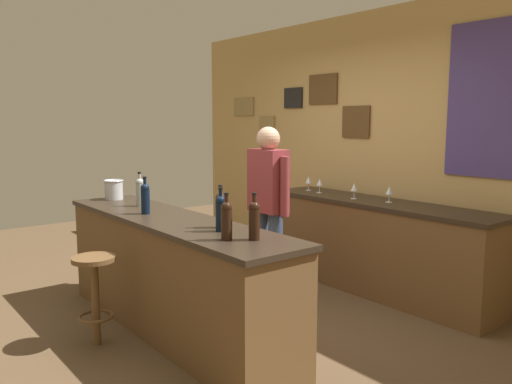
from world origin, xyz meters
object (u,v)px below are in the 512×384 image
wine_bottle_d (221,212)px  wine_glass_a (308,181)px  wine_glass_d (389,191)px  wine_glass_c (354,188)px  bartender (268,203)px  wine_bottle_b (145,197)px  wine_bottle_c (221,209)px  wine_bottle_e (227,219)px  bar_stool (95,285)px  wine_glass_b (320,183)px  wine_bottle_f (254,219)px  wine_bottle_a (140,191)px  ice_bucket (114,189)px

wine_bottle_d → wine_glass_a: bearing=121.1°
wine_glass_d → wine_glass_c: bearing=-165.6°
bartender → wine_bottle_b: bartender is taller
wine_glass_a → wine_bottle_c: bearing=-60.3°
wine_glass_c → wine_bottle_e: bearing=-70.5°
bar_stool → wine_glass_c: bearing=83.8°
wine_bottle_c → wine_glass_d: bearing=91.0°
wine_glass_b → wine_glass_c: size_ratio=1.00×
wine_bottle_c → wine_glass_b: 2.12m
wine_bottle_d → wine_glass_b: wine_bottle_d is taller
wine_glass_b → wine_glass_d: same height
bar_stool → wine_bottle_e: 1.27m
wine_bottle_d → wine_bottle_f: 0.34m
bartender → wine_bottle_e: 1.40m
wine_glass_d → wine_bottle_b: bearing=-110.3°
bar_stool → wine_bottle_c: 1.12m
wine_bottle_b → wine_glass_a: size_ratio=1.97×
wine_bottle_f → wine_glass_d: 2.07m
wine_bottle_d → wine_bottle_e: (0.24, -0.12, 0.00)m
wine_glass_a → wine_glass_d: size_ratio=1.00×
wine_bottle_f → wine_bottle_c: bearing=173.8°
wine_bottle_a → wine_glass_c: 2.08m
bar_stool → wine_glass_b: size_ratio=4.39×
bartender → wine_bottle_a: (-0.66, -0.93, 0.12)m
wine_bottle_c → wine_glass_b: wine_bottle_c is taller
wine_glass_b → wine_glass_c: same height
bartender → bar_stool: size_ratio=2.38×
bartender → ice_bucket: (-1.18, -0.95, 0.08)m
bartender → wine_glass_c: (0.15, 0.98, 0.07)m
ice_bucket → wine_bottle_a: bearing=2.2°
wine_bottle_c → ice_bucket: size_ratio=1.63×
wine_bottle_b → wine_bottle_c: same height
wine_bottle_e → wine_glass_b: (-1.25, 2.10, -0.05)m
wine_glass_c → wine_glass_a: bearing=174.0°
wine_glass_c → wine_bottle_c: bearing=-78.3°
wine_bottle_d → wine_glass_c: bearing=104.2°
ice_bucket → wine_glass_c: size_ratio=1.21×
bar_stool → wine_glass_b: (-0.24, 2.59, 0.55)m
wine_glass_a → wine_glass_b: same height
bar_stool → wine_bottle_f: bearing=29.6°
bar_stool → ice_bucket: ice_bucket is taller
wine_bottle_b → wine_bottle_e: 1.17m
wine_bottle_a → wine_glass_b: 1.97m
wine_bottle_e → wine_glass_a: 2.59m
ice_bucket → wine_glass_c: (1.33, 1.93, -0.01)m
wine_bottle_d → wine_bottle_f: (0.34, 0.02, 0.00)m
wine_bottle_f → wine_glass_d: wine_bottle_f is taller
wine_bottle_c → wine_bottle_f: (0.45, -0.05, 0.00)m
wine_bottle_e → wine_bottle_f: bearing=53.0°
bartender → wine_bottle_c: 1.05m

